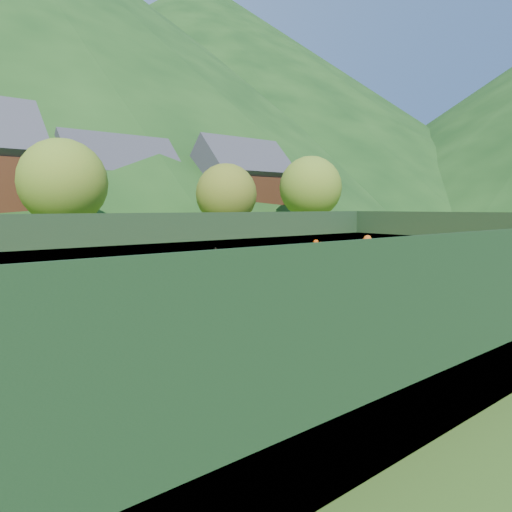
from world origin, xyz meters
TOP-DOWN VIEW (x-y plane):
  - ground at (0.00, 0.00)m, footprint 400.00×400.00m
  - clay_court at (0.00, 0.00)m, footprint 40.00×24.00m
  - mountain_far_right at (90.00, 150.00)m, footprint 260.00×260.00m
  - coach at (-3.70, -1.96)m, footprint 0.61×0.43m
  - student_a at (3.73, 1.86)m, footprint 0.93×0.83m
  - student_b at (4.46, 2.12)m, footprint 0.87×0.41m
  - student_c at (5.11, 3.00)m, footprint 0.74×0.59m
  - student_d at (9.13, 2.48)m, footprint 1.07×0.65m
  - tennis_ball_0 at (-3.68, -9.17)m, footprint 0.07×0.07m
  - tennis_ball_1 at (5.97, -6.52)m, footprint 0.07×0.07m
  - tennis_ball_2 at (2.65, -1.54)m, footprint 0.07×0.07m
  - tennis_ball_3 at (4.89, -1.49)m, footprint 0.07×0.07m
  - tennis_ball_5 at (-4.62, -0.95)m, footprint 0.07×0.07m
  - tennis_ball_6 at (-8.90, -1.16)m, footprint 0.07×0.07m
  - tennis_ball_7 at (-5.89, -1.04)m, footprint 0.07×0.07m
  - tennis_ball_8 at (-8.19, -7.64)m, footprint 0.07×0.07m
  - tennis_ball_9 at (2.78, -6.88)m, footprint 0.07×0.07m
  - tennis_ball_11 at (5.27, -2.29)m, footprint 0.07×0.07m
  - tennis_ball_12 at (4.60, -1.13)m, footprint 0.07×0.07m
  - tennis_ball_13 at (4.38, -7.61)m, footprint 0.07×0.07m
  - tennis_ball_14 at (3.09, -2.57)m, footprint 0.07×0.07m
  - tennis_ball_15 at (-6.99, -3.59)m, footprint 0.07×0.07m
  - tennis_ball_16 at (-6.04, -6.98)m, footprint 0.07×0.07m
  - tennis_ball_17 at (-7.58, -9.34)m, footprint 0.07×0.07m
  - tennis_ball_19 at (-6.02, -6.69)m, footprint 0.07×0.07m
  - tennis_ball_20 at (2.21, -7.22)m, footprint 0.07×0.07m
  - tennis_ball_21 at (5.16, -4.11)m, footprint 0.07×0.07m
  - tennis_ball_22 at (-0.51, -3.88)m, footprint 0.07×0.07m
  - tennis_ball_23 at (-5.42, -6.49)m, footprint 0.07×0.07m
  - court_lines at (0.00, 0.00)m, footprint 23.83×11.03m
  - tennis_net at (0.00, 0.00)m, footprint 0.10×12.07m
  - perimeter_fence at (0.00, 0.00)m, footprint 40.40×24.24m
  - ball_hopper at (-8.08, -4.89)m, footprint 0.57×0.57m
  - chalet_mid at (6.00, 34.00)m, footprint 12.65×8.82m
  - chalet_right at (20.00, 30.00)m, footprint 11.50×8.82m
  - tree_b at (-4.00, 20.00)m, footprint 6.40×6.40m
  - tree_c at (10.00, 19.00)m, footprint 5.60×5.60m
  - tree_d at (22.00, 20.00)m, footprint 6.80×6.80m

SIDE VIEW (x-z plane):
  - ground at x=0.00m, z-range 0.00..0.00m
  - clay_court at x=0.00m, z-range 0.00..0.02m
  - court_lines at x=0.00m, z-range 0.02..0.03m
  - tennis_ball_0 at x=-3.68m, z-range 0.02..0.09m
  - tennis_ball_1 at x=5.97m, z-range 0.02..0.09m
  - tennis_ball_2 at x=2.65m, z-range 0.02..0.09m
  - tennis_ball_3 at x=4.89m, z-range 0.02..0.09m
  - tennis_ball_5 at x=-4.62m, z-range 0.02..0.09m
  - tennis_ball_6 at x=-8.90m, z-range 0.02..0.09m
  - tennis_ball_7 at x=-5.89m, z-range 0.02..0.09m
  - tennis_ball_8 at x=-8.19m, z-range 0.02..0.09m
  - tennis_ball_9 at x=2.78m, z-range 0.02..0.09m
  - tennis_ball_11 at x=5.27m, z-range 0.02..0.09m
  - tennis_ball_12 at x=4.60m, z-range 0.02..0.09m
  - tennis_ball_13 at x=4.38m, z-range 0.02..0.09m
  - tennis_ball_14 at x=3.09m, z-range 0.02..0.09m
  - tennis_ball_15 at x=-6.99m, z-range 0.02..0.09m
  - tennis_ball_16 at x=-6.04m, z-range 0.02..0.09m
  - tennis_ball_17 at x=-7.58m, z-range 0.02..0.09m
  - tennis_ball_19 at x=-6.02m, z-range 0.02..0.09m
  - tennis_ball_20 at x=2.21m, z-range 0.02..0.09m
  - tennis_ball_21 at x=5.16m, z-range 0.02..0.09m
  - tennis_ball_22 at x=-0.51m, z-range 0.02..0.09m
  - tennis_ball_23 at x=-5.42m, z-range 0.02..0.09m
  - tennis_net at x=0.00m, z-range -0.03..1.07m
  - student_c at x=5.11m, z-range 0.02..1.35m
  - student_b at x=4.46m, z-range 0.02..1.46m
  - ball_hopper at x=-8.08m, z-range 0.27..1.27m
  - coach at x=-3.70m, z-range 0.02..1.62m
  - student_a at x=3.73m, z-range 0.02..1.63m
  - student_d at x=9.13m, z-range 0.02..1.63m
  - perimeter_fence at x=0.00m, z-range -0.23..2.77m
  - tree_c at x=10.00m, z-range 0.87..8.22m
  - chalet_mid at x=6.00m, z-range -0.74..10.72m
  - tree_b at x=-4.00m, z-range 0.99..9.39m
  - chalet_right at x=20.00m, z-range -0.70..11.21m
  - tree_d at x=22.00m, z-range 1.06..9.98m
  - mountain_far_right at x=90.00m, z-range 0.00..95.00m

